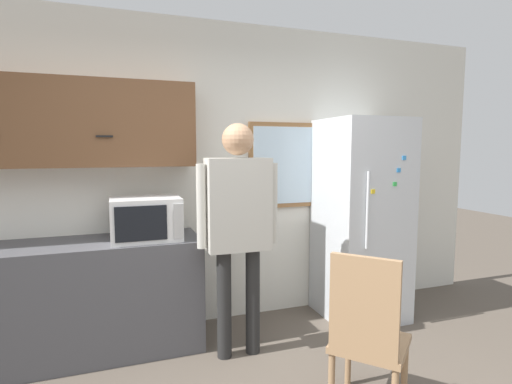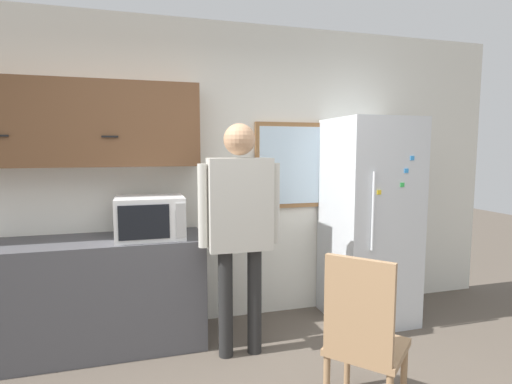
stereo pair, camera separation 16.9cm
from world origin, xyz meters
The scene contains 8 objects.
back_wall centered at (0.00, 2.06, 1.35)m, with size 6.00×0.06×2.70m.
counter centered at (-1.15, 1.74, 0.44)m, with size 2.11×0.59×0.88m.
upper_cabinets centered at (-1.15, 1.87, 1.78)m, with size 2.11×0.34×0.66m.
microwave centered at (-0.50, 1.69, 1.05)m, with size 0.52×0.43×0.33m.
person centered at (0.14, 1.34, 1.09)m, with size 0.62×0.23×1.77m.
refrigerator centered at (1.45, 1.67, 0.93)m, with size 0.70×0.74×1.86m.
chair centered at (0.63, 0.39, 0.53)m, with size 0.59×0.59×1.00m.
window centered at (0.84, 2.02, 1.43)m, with size 0.76×0.05×0.81m.
Camera 2 is at (-0.55, -1.53, 1.58)m, focal length 28.00 mm.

